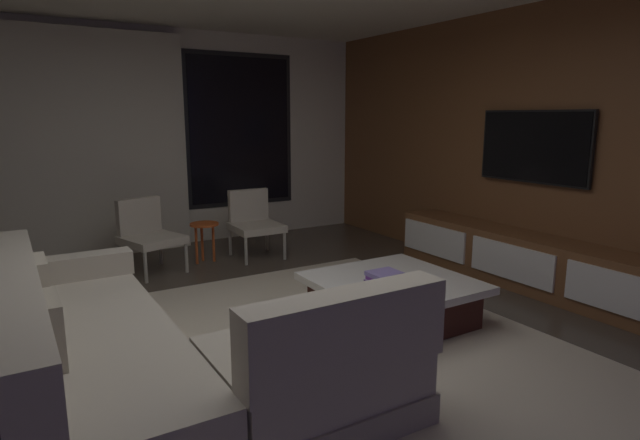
{
  "coord_description": "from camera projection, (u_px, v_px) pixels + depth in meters",
  "views": [
    {
      "loc": [
        -1.46,
        -3.04,
        1.64
      ],
      "look_at": [
        0.52,
        0.24,
        0.88
      ],
      "focal_mm": 29.38,
      "sensor_mm": 36.0,
      "label": 1
    }
  ],
  "objects": [
    {
      "name": "back_wall_with_window",
      "position": [
        135.0,
        141.0,
        6.36
      ],
      "size": [
        6.6,
        0.3,
        2.7
      ],
      "color": "silver",
      "rests_on": "floor"
    },
    {
      "name": "accent_chair_near_window",
      "position": [
        254.0,
        220.0,
        6.19
      ],
      "size": [
        0.55,
        0.57,
        0.78
      ],
      "color": "#B2ADA0",
      "rests_on": "floor"
    },
    {
      "name": "area_rug",
      "position": [
        324.0,
        351.0,
        3.71
      ],
      "size": [
        3.2,
        3.8,
        0.01
      ],
      "primitive_type": "cube",
      "color": "beige",
      "rests_on": "floor"
    },
    {
      "name": "media_console",
      "position": [
        530.0,
        263.0,
        5.02
      ],
      "size": [
        0.46,
        3.1,
        0.52
      ],
      "color": "brown",
      "rests_on": "floor"
    },
    {
      "name": "book_stack_on_coffee_table",
      "position": [
        386.0,
        278.0,
        4.09
      ],
      "size": [
        0.3,
        0.22,
        0.09
      ],
      "color": "#775D9B",
      "rests_on": "coffee_table"
    },
    {
      "name": "coffee_table",
      "position": [
        392.0,
        300.0,
        4.21
      ],
      "size": [
        1.16,
        1.16,
        0.36
      ],
      "color": "#391813",
      "rests_on": "floor"
    },
    {
      "name": "media_wall",
      "position": [
        564.0,
        148.0,
        4.91
      ],
      "size": [
        0.12,
        7.8,
        2.7
      ],
      "color": "brown",
      "rests_on": "floor"
    },
    {
      "name": "accent_chair_by_curtain",
      "position": [
        147.0,
        232.0,
        5.55
      ],
      "size": [
        0.68,
        0.7,
        0.78
      ],
      "color": "#B2ADA0",
      "rests_on": "floor"
    },
    {
      "name": "floor",
      "position": [
        273.0,
        358.0,
        3.62
      ],
      "size": [
        9.2,
        9.2,
        0.0
      ],
      "primitive_type": "plane",
      "color": "#473D33"
    },
    {
      "name": "mounted_tv",
      "position": [
        534.0,
        147.0,
        5.06
      ],
      "size": [
        0.05,
        1.21,
        0.7
      ],
      "color": "black"
    },
    {
      "name": "sectional_couch",
      "position": [
        148.0,
        358.0,
        2.98
      ],
      "size": [
        1.98,
        2.5,
        0.82
      ],
      "color": "#A49C8C",
      "rests_on": "floor"
    },
    {
      "name": "side_stool",
      "position": [
        204.0,
        230.0,
        5.9
      ],
      "size": [
        0.32,
        0.32,
        0.46
      ],
      "color": "#BF4C1E",
      "rests_on": "floor"
    }
  ]
}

